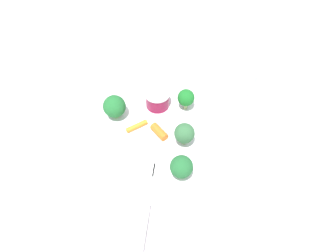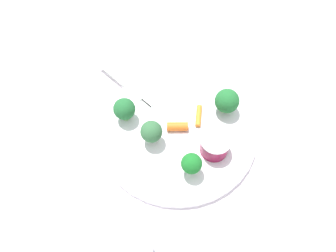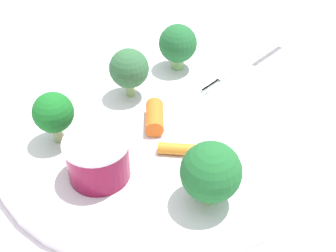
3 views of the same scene
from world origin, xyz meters
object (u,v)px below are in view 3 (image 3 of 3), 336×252
at_px(carrot_stick_0, 160,118).
at_px(broccoli_floret_0, 129,69).
at_px(broccoli_floret_2, 211,172).
at_px(broccoli_floret_3, 53,113).
at_px(fork, 246,63).
at_px(broccoli_floret_1, 178,44).
at_px(sauce_cup, 98,158).
at_px(plate, 155,129).
at_px(carrot_stick_1, 184,150).

bearing_deg(carrot_stick_0, broccoli_floret_0, -14.00).
relative_size(broccoli_floret_2, broccoli_floret_3, 1.09).
bearing_deg(broccoli_floret_0, fork, -111.53).
relative_size(broccoli_floret_1, carrot_stick_0, 1.31).
relative_size(broccoli_floret_2, carrot_stick_0, 1.39).
relative_size(broccoli_floret_3, fork, 0.31).
xyz_separation_m(broccoli_floret_0, broccoli_floret_1, (0.00, -0.07, -0.00)).
relative_size(broccoli_floret_1, fork, 0.32).
height_order(broccoli_floret_0, carrot_stick_0, broccoli_floret_0).
bearing_deg(broccoli_floret_3, carrot_stick_0, -123.32).
bearing_deg(broccoli_floret_1, broccoli_floret_3, 91.22).
relative_size(sauce_cup, broccoli_floret_2, 0.98).
bearing_deg(plate, carrot_stick_1, 166.33).
xyz_separation_m(sauce_cup, broccoli_floret_1, (0.06, -0.17, 0.01)).
bearing_deg(broccoli_floret_1, carrot_stick_1, 134.64).
relative_size(broccoli_floret_0, carrot_stick_1, 1.13).
bearing_deg(broccoli_floret_2, broccoli_floret_1, -40.57).
distance_m(sauce_cup, carrot_stick_1, 0.08).
height_order(broccoli_floret_0, broccoli_floret_3, broccoli_floret_0).
xyz_separation_m(broccoli_floret_2, broccoli_floret_3, (0.15, 0.04, 0.00)).
relative_size(broccoli_floret_0, broccoli_floret_3, 1.04).
xyz_separation_m(broccoli_floret_3, fork, (-0.05, -0.23, -0.03)).
relative_size(plate, broccoli_floret_0, 5.76).
bearing_deg(broccoli_floret_0, plate, 162.25).
bearing_deg(carrot_stick_0, broccoli_floret_3, 56.68).
bearing_deg(broccoli_floret_0, carrot_stick_0, 166.00).
height_order(broccoli_floret_0, broccoli_floret_1, same).
height_order(broccoli_floret_2, carrot_stick_0, broccoli_floret_2).
distance_m(broccoli_floret_0, broccoli_floret_2, 0.16).
bearing_deg(broccoli_floret_2, broccoli_floret_0, -20.12).
height_order(broccoli_floret_1, fork, broccoli_floret_1).
distance_m(sauce_cup, broccoli_floret_1, 0.18).
xyz_separation_m(carrot_stick_0, carrot_stick_1, (-0.04, 0.01, -0.00)).
distance_m(broccoli_floret_0, fork, 0.15).
bearing_deg(broccoli_floret_2, plate, -21.34).
xyz_separation_m(plate, carrot_stick_1, (-0.05, 0.01, 0.01)).
xyz_separation_m(sauce_cup, carrot_stick_0, (0.01, -0.08, -0.01)).
height_order(carrot_stick_0, carrot_stick_1, carrot_stick_0).
xyz_separation_m(broccoli_floret_1, carrot_stick_0, (-0.06, 0.09, -0.02)).
distance_m(carrot_stick_1, fork, 0.17).
bearing_deg(broccoli_floret_3, plate, -121.92).
relative_size(carrot_stick_0, fork, 0.24).
bearing_deg(carrot_stick_0, plate, 30.55).
bearing_deg(broccoli_floret_3, sauce_cup, 177.93).
distance_m(sauce_cup, broccoli_floret_0, 0.12).
bearing_deg(sauce_cup, fork, -86.90).
bearing_deg(fork, broccoli_floret_2, 117.27).
height_order(plate, broccoli_floret_2, broccoli_floret_2).
height_order(broccoli_floret_1, broccoli_floret_2, broccoli_floret_2).
height_order(broccoli_floret_1, carrot_stick_0, broccoli_floret_1).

